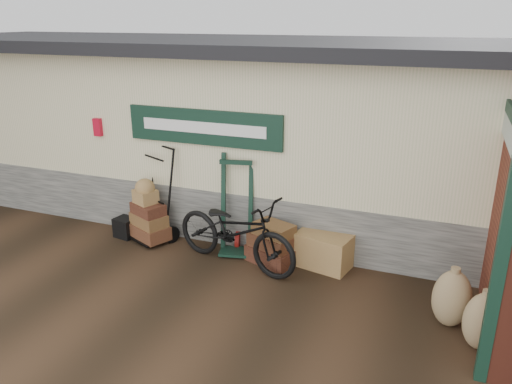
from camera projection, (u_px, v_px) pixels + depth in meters
ground at (196, 271)px, 7.41m from camera, size 80.00×80.00×0.00m
station_building at (261, 128)px, 9.28m from camera, size 14.40×4.10×3.20m
porter_trolley at (157, 193)px, 8.23m from camera, size 0.99×0.89×1.62m
green_barrow at (236, 205)px, 7.79m from camera, size 0.66×0.60×1.58m
suitcase_stack at (272, 243)px, 7.57m from camera, size 0.85×0.69×0.65m
wicker_hamper at (324, 250)px, 7.48m from camera, size 0.89×0.68×0.52m
black_trunk at (125, 227)px, 8.51m from camera, size 0.38×0.34×0.34m
bicycle at (235, 227)px, 7.39m from camera, size 1.23×2.25×1.24m
burlap_sack_left at (452, 299)px, 5.99m from camera, size 0.51×0.45×0.74m
burlap_sack_right at (483, 321)px, 5.58m from camera, size 0.54×0.50×0.70m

